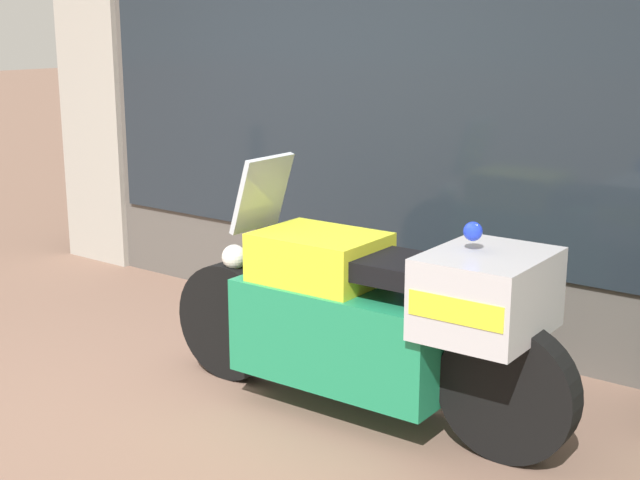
{
  "coord_description": "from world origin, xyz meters",
  "views": [
    {
      "loc": [
        3.5,
        -2.97,
        2.0
      ],
      "look_at": [
        0.41,
        1.08,
        0.75
      ],
      "focal_mm": 50.0,
      "sensor_mm": 36.0,
      "label": 1
    }
  ],
  "objects": [
    {
      "name": "ground_plane",
      "position": [
        0.0,
        0.0,
        0.0
      ],
      "size": [
        60.0,
        60.0,
        0.0
      ],
      "primitive_type": "plane",
      "color": "#7A5B4C"
    },
    {
      "name": "shop_building",
      "position": [
        -0.35,
        2.0,
        1.77
      ],
      "size": [
        5.76,
        0.55,
        3.52
      ],
      "color": "#56514C",
      "rests_on": "ground"
    },
    {
      "name": "window_display",
      "position": [
        0.28,
        2.03,
        0.5
      ],
      "size": [
        4.59,
        0.3,
        2.12
      ],
      "color": "slate",
      "rests_on": "ground"
    },
    {
      "name": "paramedic_motorcycle",
      "position": [
        1.13,
        0.59,
        0.56
      ],
      "size": [
        2.38,
        0.65,
        1.31
      ],
      "rotation": [
        0.0,
        0.0,
        3.17
      ],
      "color": "black",
      "rests_on": "ground"
    }
  ]
}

